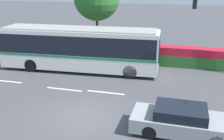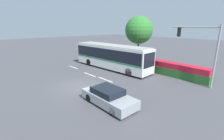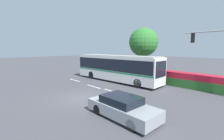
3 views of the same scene
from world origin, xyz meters
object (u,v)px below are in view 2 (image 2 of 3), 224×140
object	(u,v)px
city_bus	(111,55)
street_tree_left	(139,30)
traffic_light_pole	(204,46)
sedan_foreground	(108,97)

from	to	relation	value
city_bus	street_tree_left	bearing A→B (deg)	93.16
traffic_light_pole	street_tree_left	xyz separation A→B (m)	(-11.48, 4.63, 1.16)
sedan_foreground	street_tree_left	world-z (taller)	street_tree_left
street_tree_left	city_bus	bearing A→B (deg)	-83.37
traffic_light_pole	street_tree_left	distance (m)	12.43
sedan_foreground	traffic_light_pole	world-z (taller)	traffic_light_pole
city_bus	street_tree_left	world-z (taller)	street_tree_left
city_bus	traffic_light_pole	bearing A→B (deg)	7.98
street_tree_left	sedan_foreground	bearing A→B (deg)	-58.58
sedan_foreground	street_tree_left	xyz separation A→B (m)	(-8.59, 14.07, 4.44)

